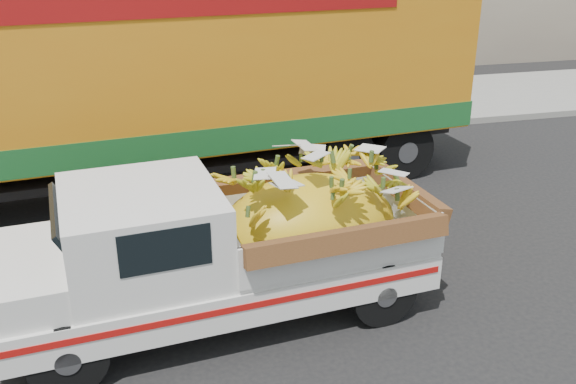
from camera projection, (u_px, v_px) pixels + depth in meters
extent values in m
plane|color=black|center=(63.00, 346.00, 7.30)|extent=(100.00, 100.00, 0.00)
cube|color=gray|center=(85.00, 150.00, 13.38)|extent=(60.00, 0.25, 0.15)
cube|color=gray|center=(88.00, 122.00, 15.26)|extent=(60.00, 4.00, 0.14)
cylinder|color=black|center=(67.00, 357.00, 6.46)|extent=(0.84, 0.32, 0.82)
cylinder|color=black|center=(61.00, 281.00, 7.83)|extent=(0.84, 0.32, 0.82)
cylinder|color=black|center=(382.00, 292.00, 7.59)|extent=(0.84, 0.32, 0.82)
cylinder|color=black|center=(329.00, 236.00, 8.96)|extent=(0.84, 0.32, 0.82)
cube|color=silver|center=(214.00, 274.00, 7.62)|extent=(5.24, 2.35, 0.42)
cube|color=#A50F0C|center=(235.00, 309.00, 6.79)|extent=(4.95, 0.52, 0.08)
cube|color=silver|center=(22.00, 275.00, 6.80)|extent=(1.09, 1.81, 0.39)
cube|color=silver|center=(143.00, 231.00, 7.10)|extent=(1.85, 1.93, 0.97)
cube|color=black|center=(165.00, 250.00, 6.30)|extent=(0.92, 0.10, 0.45)
cube|color=silver|center=(316.00, 221.00, 7.84)|extent=(2.66, 2.08, 0.55)
ellipsoid|color=#F2A415|center=(308.00, 230.00, 7.85)|extent=(2.39, 1.69, 1.38)
cylinder|color=black|center=(404.00, 150.00, 11.90)|extent=(1.13, 0.44, 1.10)
cylinder|color=black|center=(356.00, 121.00, 13.62)|extent=(1.13, 0.44, 1.10)
cylinder|color=black|center=(345.00, 158.00, 11.51)|extent=(1.13, 0.44, 1.10)
cylinder|color=black|center=(304.00, 127.00, 13.24)|extent=(1.13, 0.44, 1.10)
cube|color=black|center=(139.00, 151.00, 11.16)|extent=(12.04, 2.28, 0.36)
cube|color=#C17612|center=(130.00, 59.00, 10.54)|extent=(11.96, 3.75, 2.84)
cube|color=#185623|center=(137.00, 127.00, 10.99)|extent=(12.02, 3.77, 0.45)
cube|color=maroon|center=(136.00, 7.00, 9.08)|extent=(8.35, 0.92, 0.35)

